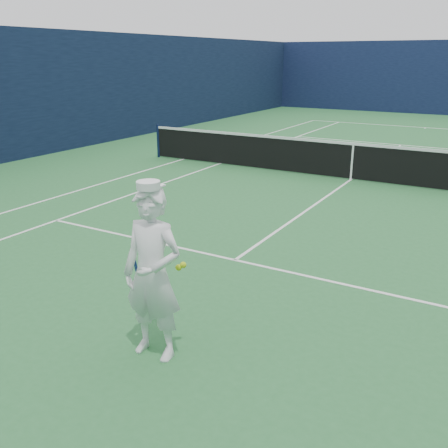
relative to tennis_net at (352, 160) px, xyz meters
name	(u,v)px	position (x,y,z in m)	size (l,w,h in m)	color
ground	(351,180)	(0.00, 0.00, -0.55)	(80.00, 80.00, 0.00)	#286934
court_markings	(351,180)	(0.00, 0.00, -0.55)	(11.03, 23.83, 0.01)	white
windscreen_fence	(357,104)	(0.00, 0.00, 1.45)	(20.12, 36.12, 4.00)	#10183A
tennis_net	(352,160)	(0.00, 0.00, 0.00)	(12.88, 0.09, 1.07)	#141E4C
tennis_player	(153,274)	(0.53, -9.17, 0.41)	(0.81, 0.50, 1.97)	white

